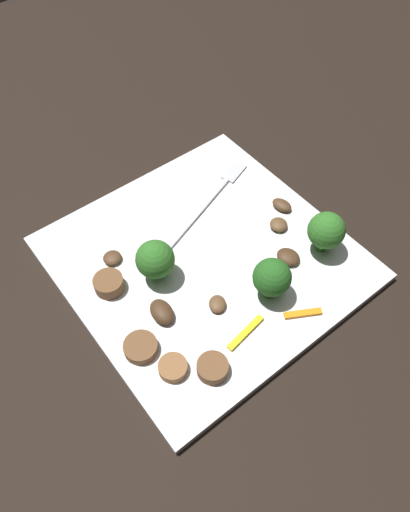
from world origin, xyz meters
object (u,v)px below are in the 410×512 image
Objects in this scene: fork at (209,200)px; sausage_slice_3 at (141,347)px; sausage_slice_1 at (213,368)px; mushroom_1 at (112,258)px; broccoli_floret_2 at (326,231)px; mushroom_5 at (279,225)px; broccoli_floret_0 at (155,260)px; mushroom_0 at (280,203)px; mushroom_4 at (288,257)px; pepper_strip_1 at (303,313)px; pepper_strip_0 at (245,333)px; broccoli_floret_1 at (272,278)px; sausage_slice_0 at (109,284)px; plate at (205,259)px; mushroom_2 at (217,304)px; sausage_slice_2 at (173,368)px; mushroom_3 at (162,312)px.

sausage_slice_3 is at bearing -166.45° from fork.
sausage_slice_1 is 1.48× the size of mushroom_1.
broccoli_floret_2 is 2.55× the size of mushroom_5.
mushroom_0 is at bearing -2.23° from broccoli_floret_0.
mushroom_4 is 0.67× the size of pepper_strip_1.
pepper_strip_0 is at bearing -70.44° from mushroom_1.
broccoli_floret_1 is 1.60× the size of sausage_slice_0.
plate is 14.15× the size of mushroom_5.
sausage_slice_1 is (-0.13, -0.17, 0.00)m from fork.
broccoli_floret_2 is at bearing -5.83° from mushroom_2.
plate is 14.06× the size of mushroom_2.
mushroom_5 is 0.43× the size of pepper_strip_0.
mushroom_3 is (0.03, 0.05, 0.00)m from sausage_slice_2.
broccoli_floret_0 is at bearing 44.95° from sausage_slice_3.
sausage_slice_2 is (-0.11, -0.09, 0.01)m from plate.
mushroom_0 is at bearing 55.83° from pepper_strip_1.
mushroom_1 is 0.13m from mushroom_2.
mushroom_0 is at bearing 23.12° from mushroom_2.
sausage_slice_0 is 1.55× the size of mushroom_1.
sausage_slice_2 is 0.57× the size of pepper_strip_0.
sausage_slice_3 is 0.68× the size of pepper_strip_0.
plate is 0.10m from pepper_strip_0.
sausage_slice_3 is 1.27× the size of mushroom_4.
broccoli_floret_2 is 0.08m from mushroom_0.
sausage_slice_3 is (-0.12, -0.05, 0.01)m from plate.
pepper_strip_1 is (0.12, -0.18, -0.00)m from mushroom_1.
broccoli_floret_1 reaches higher than mushroom_5.
mushroom_1 is (-0.14, -0.00, 0.00)m from fork.
mushroom_3 is (-0.08, -0.03, 0.01)m from plate.
sausage_slice_3 is at bearing 124.72° from sausage_slice_1.
mushroom_3 is 0.15m from mushroom_4.
pepper_strip_0 is at bearing -168.54° from broccoli_floret_2.
broccoli_floret_2 is 1.10× the size of pepper_strip_0.
mushroom_4 is (-0.04, 0.01, -0.03)m from broccoli_floret_2.
sausage_slice_0 is at bearing 130.77° from mushroom_2.
pepper_strip_1 is (0.01, -0.04, -0.03)m from broccoli_floret_1.
mushroom_0 is at bearing 30.49° from sausage_slice_1.
sausage_slice_1 is at bearing -132.69° from mushroom_2.
sausage_slice_3 is 1.64× the size of mushroom_1.
pepper_strip_0 is (0.03, -0.11, -0.03)m from broccoli_floret_0.
mushroom_2 is at bearing -49.23° from sausage_slice_0.
mushroom_1 is 0.19m from mushroom_4.
sausage_slice_0 is (-0.13, 0.11, -0.02)m from broccoli_floret_1.
sausage_slice_3 is (-0.17, -0.11, 0.00)m from fork.
mushroom_3 reaches higher than mushroom_2.
sausage_slice_1 is at bearing -149.51° from mushroom_0.
plate is 0.08m from fork.
sausage_slice_2 is 0.04m from sausage_slice_3.
sausage_slice_0 is 1.05× the size of sausage_slice_1.
broccoli_floret_2 reaches higher than pepper_strip_0.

